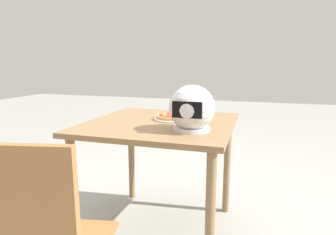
# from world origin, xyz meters

# --- Properties ---
(ground_plane) EXTENTS (14.00, 14.00, 0.00)m
(ground_plane) POSITION_xyz_m (0.00, 0.00, 0.00)
(ground_plane) COLOR #9E9E99
(dining_table) EXTENTS (0.90, 0.91, 0.76)m
(dining_table) POSITION_xyz_m (0.00, 0.00, 0.65)
(dining_table) COLOR olive
(dining_table) RESTS_ON ground
(pizza_plate) EXTENTS (0.28, 0.28, 0.01)m
(pizza_plate) POSITION_xyz_m (-0.07, -0.10, 0.76)
(pizza_plate) COLOR white
(pizza_plate) RESTS_ON dining_table
(pizza) EXTENTS (0.25, 0.25, 0.05)m
(pizza) POSITION_xyz_m (-0.08, -0.09, 0.78)
(pizza) COLOR tan
(pizza) RESTS_ON pizza_plate
(motorcycle_helmet) EXTENTS (0.25, 0.25, 0.25)m
(motorcycle_helmet) POSITION_xyz_m (-0.24, 0.17, 0.88)
(motorcycle_helmet) COLOR silver
(motorcycle_helmet) RESTS_ON dining_table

